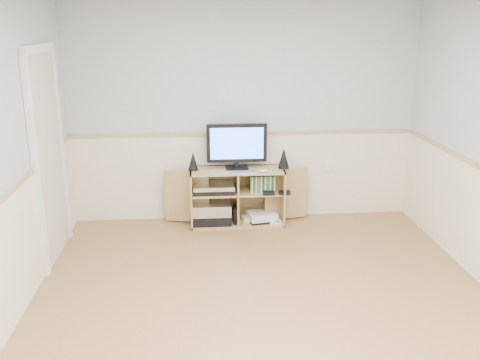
% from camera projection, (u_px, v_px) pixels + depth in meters
% --- Properties ---
extents(room, '(4.04, 4.54, 2.54)m').
position_uv_depth(room, '(260.00, 165.00, 4.12)').
color(room, '#AE804D').
rests_on(room, ground).
extents(media_cabinet, '(1.68, 0.40, 0.65)m').
position_uv_depth(media_cabinet, '(237.00, 195.00, 6.23)').
color(media_cabinet, tan).
rests_on(media_cabinet, floor).
extents(monitor, '(0.68, 0.18, 0.52)m').
position_uv_depth(monitor, '(237.00, 144.00, 6.06)').
color(monitor, black).
rests_on(monitor, media_cabinet).
extents(speaker_left, '(0.11, 0.11, 0.21)m').
position_uv_depth(speaker_left, '(193.00, 161.00, 6.04)').
color(speaker_left, black).
rests_on(speaker_left, media_cabinet).
extents(speaker_right, '(0.13, 0.13, 0.24)m').
position_uv_depth(speaker_right, '(284.00, 158.00, 6.12)').
color(speaker_right, black).
rests_on(speaker_right, media_cabinet).
extents(keyboard, '(0.29, 0.17, 0.01)m').
position_uv_depth(keyboard, '(244.00, 172.00, 5.96)').
color(keyboard, silver).
rests_on(keyboard, media_cabinet).
extents(mouse, '(0.11, 0.09, 0.04)m').
position_uv_depth(mouse, '(263.00, 171.00, 5.98)').
color(mouse, white).
rests_on(mouse, media_cabinet).
extents(av_components, '(0.53, 0.35, 0.47)m').
position_uv_depth(av_components, '(212.00, 206.00, 6.19)').
color(av_components, black).
rests_on(av_components, media_cabinet).
extents(game_consoles, '(0.46, 0.31, 0.11)m').
position_uv_depth(game_consoles, '(261.00, 217.00, 6.27)').
color(game_consoles, white).
rests_on(game_consoles, media_cabinet).
extents(game_cases, '(0.28, 0.13, 0.19)m').
position_uv_depth(game_cases, '(262.00, 183.00, 6.14)').
color(game_cases, '#3F8C3F').
rests_on(game_cases, media_cabinet).
extents(wall_outlet, '(0.12, 0.03, 0.12)m').
position_uv_depth(wall_outlet, '(327.00, 167.00, 6.39)').
color(wall_outlet, white).
rests_on(wall_outlet, wall_back).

